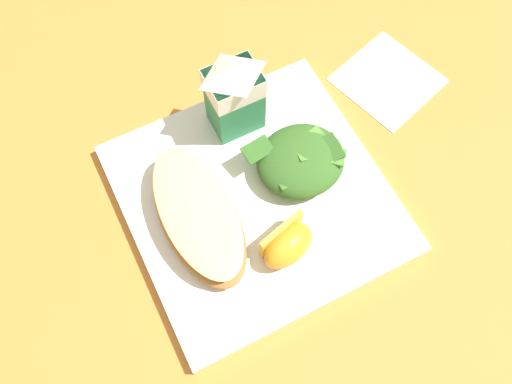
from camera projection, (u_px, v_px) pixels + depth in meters
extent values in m
plane|color=#C67A33|center=(256.00, 201.00, 0.61)|extent=(3.00, 3.00, 0.00)
cube|color=white|center=(256.00, 198.00, 0.60)|extent=(0.28, 0.28, 0.02)
ellipsoid|color=#A87038|center=(197.00, 213.00, 0.57)|extent=(0.08, 0.17, 0.03)
ellipsoid|color=#B22D19|center=(196.00, 210.00, 0.56)|extent=(0.07, 0.16, 0.01)
ellipsoid|color=#EAD184|center=(195.00, 207.00, 0.56)|extent=(0.08, 0.16, 0.01)
ellipsoid|color=#336023|center=(301.00, 161.00, 0.59)|extent=(0.10, 0.09, 0.04)
cube|color=#5B8E3D|center=(312.00, 142.00, 0.59)|extent=(0.04, 0.03, 0.02)
cube|color=#336023|center=(258.00, 150.00, 0.58)|extent=(0.03, 0.03, 0.01)
cube|color=#4C8433|center=(304.00, 149.00, 0.58)|extent=(0.02, 0.03, 0.01)
cube|color=#336023|center=(331.00, 150.00, 0.58)|extent=(0.02, 0.03, 0.01)
cube|color=#3D7028|center=(290.00, 176.00, 0.58)|extent=(0.03, 0.02, 0.01)
cube|color=#4C8433|center=(331.00, 155.00, 0.58)|extent=(0.04, 0.04, 0.01)
cube|color=#2D8451|center=(235.00, 100.00, 0.60)|extent=(0.06, 0.04, 0.09)
cube|color=white|center=(234.00, 84.00, 0.57)|extent=(0.06, 0.05, 0.03)
pyramid|color=white|center=(233.00, 70.00, 0.55)|extent=(0.06, 0.04, 0.02)
ellipsoid|color=orange|center=(290.00, 245.00, 0.55)|extent=(0.07, 0.05, 0.04)
cube|color=gold|center=(279.00, 234.00, 0.56)|extent=(0.06, 0.02, 0.03)
cube|color=white|center=(388.00, 80.00, 0.68)|extent=(0.14, 0.14, 0.00)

